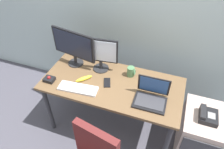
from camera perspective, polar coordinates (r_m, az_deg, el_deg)
name	(u,v)px	position (r m, az deg, el deg)	size (l,w,h in m)	color
ground_plane	(112,124)	(2.80, 0.00, -13.34)	(8.00, 8.00, 0.00)	#4D4B56
desk	(112,89)	(2.30, 0.00, -3.82)	(1.49, 0.70, 0.74)	brown
file_cabinet	(199,134)	(2.54, 22.53, -14.74)	(0.42, 0.53, 0.61)	#C7AD9F
desk_phone	(208,116)	(2.27, 24.49, -10.12)	(0.17, 0.20, 0.09)	black
monitor_main	(73,46)	(2.40, -10.41, 7.58)	(0.54, 0.18, 0.43)	#262628
monitor_side	(100,53)	(2.29, -3.18, 5.82)	(0.39, 0.18, 0.39)	#262628
keyboard	(78,88)	(2.20, -9.19, -3.70)	(0.42, 0.17, 0.03)	silver
laptop	(151,96)	(2.07, 10.57, -5.79)	(0.31, 0.26, 0.24)	black
trackball_mouse	(49,79)	(2.35, -16.63, -1.23)	(0.11, 0.09, 0.07)	black
coffee_mug	(131,72)	(2.31, 5.16, 0.79)	(0.09, 0.08, 0.11)	#4D7D51
cell_phone	(107,83)	(2.24, -1.33, -2.21)	(0.07, 0.14, 0.01)	black
banana	(84,79)	(2.29, -7.64, -1.11)	(0.19, 0.04, 0.04)	yellow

